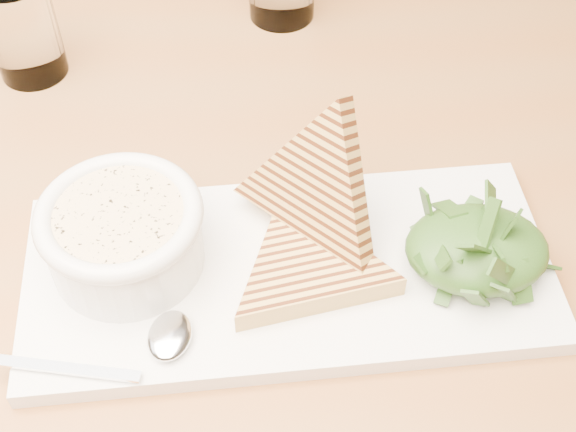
{
  "coord_description": "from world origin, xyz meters",
  "views": [
    {
      "loc": [
        0.24,
        -0.26,
        1.22
      ],
      "look_at": [
        0.24,
        0.13,
        0.77
      ],
      "focal_mm": 50.0,
      "sensor_mm": 36.0,
      "label": 1
    }
  ],
  "objects_px": {
    "table_top": "(141,261)",
    "soup_bowl": "(125,241)",
    "platter": "(289,273)",
    "glass_near": "(23,29)"
  },
  "relations": [
    {
      "from": "table_top",
      "to": "glass_near",
      "type": "distance_m",
      "value": 0.26
    },
    {
      "from": "table_top",
      "to": "soup_bowl",
      "type": "distance_m",
      "value": 0.06
    },
    {
      "from": "platter",
      "to": "glass_near",
      "type": "height_order",
      "value": "glass_near"
    },
    {
      "from": "table_top",
      "to": "glass_near",
      "type": "height_order",
      "value": "glass_near"
    },
    {
      "from": "table_top",
      "to": "soup_bowl",
      "type": "relative_size",
      "value": 11.28
    },
    {
      "from": "table_top",
      "to": "platter",
      "type": "relative_size",
      "value": 3.25
    },
    {
      "from": "table_top",
      "to": "soup_bowl",
      "type": "bearing_deg",
      "value": -92.8
    },
    {
      "from": "glass_near",
      "to": "soup_bowl",
      "type": "bearing_deg",
      "value": -64.14
    },
    {
      "from": "table_top",
      "to": "platter",
      "type": "xyz_separation_m",
      "value": [
        0.12,
        -0.04,
        0.03
      ]
    },
    {
      "from": "soup_bowl",
      "to": "glass_near",
      "type": "xyz_separation_m",
      "value": [
        -0.12,
        0.25,
        0.01
      ]
    }
  ]
}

